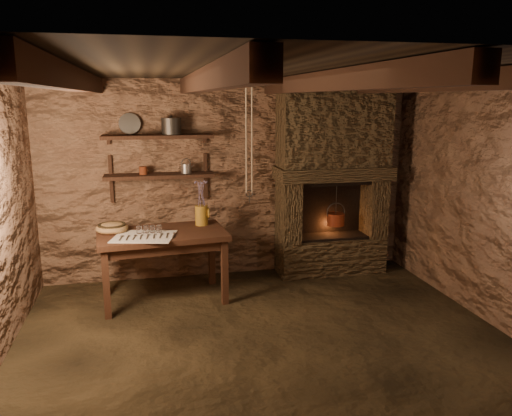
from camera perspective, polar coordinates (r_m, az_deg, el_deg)
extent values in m
plane|color=black|center=(4.64, 1.35, -15.51)|extent=(4.50, 4.50, 0.00)
cube|color=brown|center=(6.14, -3.03, 3.26)|extent=(4.50, 0.04, 2.40)
cube|color=brown|center=(2.42, 13.07, -11.63)|extent=(4.50, 0.04, 2.40)
cube|color=brown|center=(5.22, 26.17, 0.38)|extent=(0.04, 4.00, 2.40)
cube|color=black|center=(4.11, 1.53, 15.58)|extent=(4.50, 4.00, 0.04)
cube|color=black|center=(4.02, -20.37, 13.62)|extent=(0.14, 3.95, 0.16)
cube|color=black|center=(4.01, -5.65, 14.31)|extent=(0.14, 3.95, 0.16)
cube|color=black|center=(4.25, 8.28, 14.13)|extent=(0.14, 3.95, 0.16)
cube|color=black|center=(4.70, 20.11, 13.35)|extent=(0.14, 3.95, 0.16)
cube|color=black|center=(5.89, -10.98, 3.65)|extent=(1.25, 0.30, 0.04)
cube|color=black|center=(5.84, -11.16, 8.02)|extent=(1.25, 0.30, 0.04)
cube|color=#3E2F1F|center=(6.47, 8.46, -5.27)|extent=(1.35, 0.45, 0.45)
cube|color=#3E2F1F|center=(6.14, 3.72, -0.32)|extent=(0.23, 0.45, 0.75)
cube|color=#3E2F1F|center=(6.53, 13.25, 0.15)|extent=(0.23, 0.45, 0.75)
cube|color=#3E2F1F|center=(6.20, 8.87, 3.97)|extent=(1.43, 0.51, 0.16)
cube|color=#3E2F1F|center=(6.18, 8.94, 9.07)|extent=(1.35, 0.45, 0.94)
cube|color=black|center=(6.49, 8.02, 0.29)|extent=(0.90, 0.06, 0.75)
cube|color=#321B11|center=(5.46, -10.68, -3.00)|extent=(1.41, 0.89, 0.06)
cube|color=#321B11|center=(5.48, -10.64, -3.87)|extent=(1.29, 0.76, 0.10)
cube|color=silver|center=(5.30, -12.67, -3.19)|extent=(0.71, 0.62, 0.01)
cylinder|color=olive|center=(5.67, -6.24, -0.83)|extent=(0.19, 0.19, 0.22)
torus|color=olive|center=(5.67, -5.49, -0.57)|extent=(0.02, 0.12, 0.12)
ellipsoid|color=olive|center=(5.57, -16.14, -2.23)|extent=(0.39, 0.39, 0.12)
cylinder|color=#312E2B|center=(5.84, -9.65, 9.10)|extent=(0.30, 0.30, 0.17)
cylinder|color=#A6A6A1|center=(5.93, -14.25, 9.31)|extent=(0.25, 0.11, 0.24)
cylinder|color=#5C2412|center=(5.88, -12.76, 4.20)|extent=(0.11, 0.11, 0.09)
cylinder|color=maroon|center=(6.31, 9.08, -1.29)|extent=(0.22, 0.22, 0.15)
torus|color=#312E2B|center=(6.29, 9.11, -0.47)|extent=(0.24, 0.02, 0.24)
cylinder|color=#312E2B|center=(6.26, 9.16, 0.88)|extent=(0.01, 0.01, 0.44)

